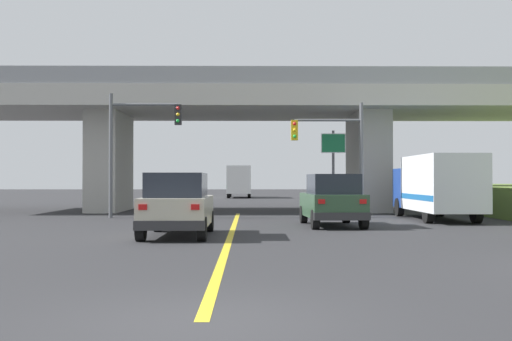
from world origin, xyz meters
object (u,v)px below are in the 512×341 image
at_px(suv_lead, 178,205).
at_px(semi_truck_distant, 239,181).
at_px(highway_sign, 333,153).
at_px(traffic_signal_nearside, 337,146).
at_px(box_truck, 437,186).
at_px(traffic_signal_farside, 134,137).
at_px(suv_crossing, 332,200).

xyz_separation_m(suv_lead, semi_truck_distant, (1.25, 42.94, 0.63)).
bearing_deg(highway_sign, traffic_signal_nearside, -95.28).
xyz_separation_m(box_truck, traffic_signal_farside, (-13.81, 1.69, 2.28)).
height_order(suv_lead, traffic_signal_farside, traffic_signal_farside).
bearing_deg(traffic_signal_nearside, suv_crossing, -99.82).
bearing_deg(highway_sign, suv_crossing, -97.80).
relative_size(suv_lead, semi_truck_distant, 0.69).
bearing_deg(traffic_signal_farside, box_truck, -6.99).
height_order(traffic_signal_farside, highway_sign, traffic_signal_farside).
xyz_separation_m(suv_lead, highway_sign, (6.86, 14.29, 2.22)).
bearing_deg(highway_sign, traffic_signal_farside, -155.34).
distance_m(suv_crossing, traffic_signal_farside, 10.53).
xyz_separation_m(suv_lead, suv_crossing, (5.50, 4.36, -0.00)).
distance_m(suv_crossing, semi_truck_distant, 38.82).
bearing_deg(traffic_signal_nearside, traffic_signal_farside, -179.06).
relative_size(box_truck, highway_sign, 1.65).
bearing_deg(box_truck, traffic_signal_nearside, 156.34).
bearing_deg(traffic_signal_nearside, suv_lead, -123.20).
xyz_separation_m(traffic_signal_nearside, semi_truck_distant, (-5.20, 33.09, -1.79)).
bearing_deg(semi_truck_distant, highway_sign, -78.93).
xyz_separation_m(traffic_signal_farside, semi_truck_distant, (4.39, 33.24, -2.17)).
height_order(traffic_signal_nearside, highway_sign, traffic_signal_nearside).
xyz_separation_m(suv_lead, box_truck, (10.67, 8.01, 0.52)).
bearing_deg(traffic_signal_farside, semi_truck_distant, 82.47).
bearing_deg(suv_lead, highway_sign, 64.36).
relative_size(suv_lead, traffic_signal_nearside, 0.85).
relative_size(box_truck, semi_truck_distant, 1.10).
relative_size(suv_crossing, semi_truck_distant, 0.68).
xyz_separation_m(suv_crossing, traffic_signal_nearside, (0.95, 5.49, 2.41)).
bearing_deg(box_truck, semi_truck_distant, 105.09).
xyz_separation_m(box_truck, semi_truck_distant, (-9.42, 34.94, 0.10)).
bearing_deg(traffic_signal_nearside, highway_sign, 84.72).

